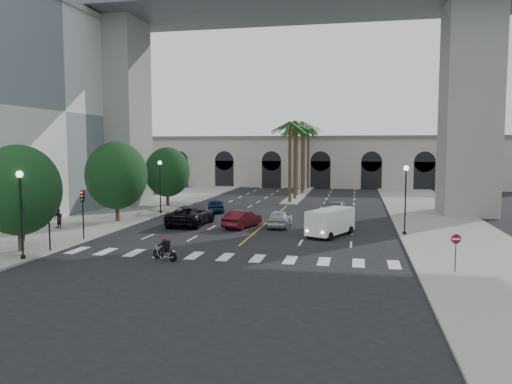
# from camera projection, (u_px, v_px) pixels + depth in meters

# --- Properties ---
(ground) EXTENTS (140.00, 140.00, 0.00)m
(ground) POSITION_uv_depth(u_px,v_px,m) (231.00, 252.00, 32.01)
(ground) COLOR black
(ground) RESTS_ON ground
(sidewalk_left) EXTENTS (8.00, 100.00, 0.15)m
(sidewalk_left) POSITION_uv_depth(u_px,v_px,m) (123.00, 214.00, 49.62)
(sidewalk_left) COLOR gray
(sidewalk_left) RESTS_ON ground
(sidewalk_right) EXTENTS (8.00, 100.00, 0.15)m
(sidewalk_right) POSITION_uv_depth(u_px,v_px,m) (440.00, 223.00, 43.65)
(sidewalk_right) COLOR gray
(sidewalk_right) RESTS_ON ground
(median) EXTENTS (2.00, 24.00, 0.20)m
(median) POSITION_uv_depth(u_px,v_px,m) (299.00, 195.00, 69.08)
(median) COLOR gray
(median) RESTS_ON ground
(pier_building) EXTENTS (71.00, 10.50, 8.50)m
(pier_building) POSITION_uv_depth(u_px,v_px,m) (311.00, 161.00, 85.29)
(pier_building) COLOR beige
(pier_building) RESTS_ON ground
(bridge) EXTENTS (75.00, 13.00, 26.00)m
(bridge) POSITION_uv_depth(u_px,v_px,m) (316.00, 32.00, 51.11)
(bridge) COLOR gray
(bridge) RESTS_ON ground
(palm_a) EXTENTS (3.20, 3.20, 10.30)m
(palm_a) POSITION_uv_depth(u_px,v_px,m) (290.00, 126.00, 58.50)
(palm_a) COLOR #47331E
(palm_a) RESTS_ON ground
(palm_b) EXTENTS (3.20, 3.20, 10.60)m
(palm_b) POSITION_uv_depth(u_px,v_px,m) (295.00, 126.00, 62.36)
(palm_b) COLOR #47331E
(palm_b) RESTS_ON ground
(palm_c) EXTENTS (3.20, 3.20, 10.10)m
(palm_c) POSITION_uv_depth(u_px,v_px,m) (297.00, 130.00, 66.36)
(palm_c) COLOR #47331E
(palm_c) RESTS_ON ground
(palm_d) EXTENTS (3.20, 3.20, 10.90)m
(palm_d) POSITION_uv_depth(u_px,v_px,m) (303.00, 126.00, 70.13)
(palm_d) COLOR #47331E
(palm_d) RESTS_ON ground
(palm_e) EXTENTS (3.20, 3.20, 10.40)m
(palm_e) POSITION_uv_depth(u_px,v_px,m) (304.00, 130.00, 74.12)
(palm_e) COLOR #47331E
(palm_e) RESTS_ON ground
(palm_f) EXTENTS (3.20, 3.20, 10.70)m
(palm_f) POSITION_uv_depth(u_px,v_px,m) (308.00, 129.00, 77.94)
(palm_f) COLOR #47331E
(palm_f) RESTS_ON ground
(street_tree_near) EXTENTS (5.20, 5.20, 6.89)m
(street_tree_near) POSITION_uv_depth(u_px,v_px,m) (19.00, 190.00, 31.30)
(street_tree_near) COLOR #382616
(street_tree_near) RESTS_ON ground
(street_tree_mid) EXTENTS (5.44, 5.44, 7.21)m
(street_tree_mid) POSITION_uv_depth(u_px,v_px,m) (117.00, 175.00, 43.97)
(street_tree_mid) COLOR #382616
(street_tree_mid) RESTS_ON ground
(street_tree_far) EXTENTS (5.04, 5.04, 6.68)m
(street_tree_far) POSITION_uv_depth(u_px,v_px,m) (167.00, 172.00, 55.70)
(street_tree_far) COLOR #382616
(street_tree_far) RESTS_ON ground
(lamp_post_left_near) EXTENTS (0.40, 0.40, 5.35)m
(lamp_post_left_near) POSITION_uv_depth(u_px,v_px,m) (21.00, 207.00, 29.10)
(lamp_post_left_near) COLOR black
(lamp_post_left_near) RESTS_ON ground
(lamp_post_left_far) EXTENTS (0.40, 0.40, 5.35)m
(lamp_post_left_far) POSITION_uv_depth(u_px,v_px,m) (160.00, 182.00, 49.59)
(lamp_post_left_far) COLOR black
(lamp_post_left_far) RESTS_ON ground
(lamp_post_right) EXTENTS (0.40, 0.40, 5.35)m
(lamp_post_right) POSITION_uv_depth(u_px,v_px,m) (406.00, 194.00, 37.25)
(lamp_post_right) COLOR black
(lamp_post_right) RESTS_ON ground
(traffic_signal_near) EXTENTS (0.25, 0.18, 3.65)m
(traffic_signal_near) POSITION_uv_depth(u_px,v_px,m) (49.00, 214.00, 31.59)
(traffic_signal_near) COLOR black
(traffic_signal_near) RESTS_ON ground
(traffic_signal_far) EXTENTS (0.25, 0.18, 3.65)m
(traffic_signal_far) POSITION_uv_depth(u_px,v_px,m) (83.00, 206.00, 35.49)
(traffic_signal_far) COLOR black
(traffic_signal_far) RESTS_ON ground
(motorcycle_rider) EXTENTS (1.81, 0.90, 1.40)m
(motorcycle_rider) POSITION_uv_depth(u_px,v_px,m) (165.00, 250.00, 29.59)
(motorcycle_rider) COLOR black
(motorcycle_rider) RESTS_ON ground
(car_a) EXTENTS (1.77, 4.33, 1.47)m
(car_a) POSITION_uv_depth(u_px,v_px,m) (280.00, 218.00, 41.89)
(car_a) COLOR #ACAEB1
(car_a) RESTS_ON ground
(car_b) EXTENTS (2.66, 4.67, 1.46)m
(car_b) POSITION_uv_depth(u_px,v_px,m) (242.00, 219.00, 41.56)
(car_b) COLOR #450D16
(car_b) RESTS_ON ground
(car_c) EXTENTS (2.94, 6.19, 1.71)m
(car_c) POSITION_uv_depth(u_px,v_px,m) (191.00, 215.00, 42.94)
(car_c) COLOR black
(car_c) RESTS_ON ground
(car_d) EXTENTS (3.06, 5.46, 1.49)m
(car_d) POSITION_uv_depth(u_px,v_px,m) (338.00, 208.00, 48.62)
(car_d) COLOR #57585C
(car_d) RESTS_ON ground
(car_e) EXTENTS (2.84, 4.43, 1.41)m
(car_e) POSITION_uv_depth(u_px,v_px,m) (216.00, 205.00, 51.57)
(car_e) COLOR #0E2745
(car_e) RESTS_ON ground
(cargo_van) EXTENTS (3.59, 5.09, 2.04)m
(cargo_van) POSITION_uv_depth(u_px,v_px,m) (330.00, 221.00, 37.59)
(cargo_van) COLOR white
(cargo_van) RESTS_ON ground
(pedestrian_a) EXTENTS (0.65, 0.49, 1.62)m
(pedestrian_a) POSITION_uv_depth(u_px,v_px,m) (22.00, 229.00, 34.92)
(pedestrian_a) COLOR black
(pedestrian_a) RESTS_ON sidewalk_left
(pedestrian_b) EXTENTS (0.97, 0.87, 1.63)m
(pedestrian_b) POSITION_uv_depth(u_px,v_px,m) (58.00, 219.00, 40.20)
(pedestrian_b) COLOR black
(pedestrian_b) RESTS_ON sidewalk_left
(do_not_enter_sign) EXTENTS (0.53, 0.09, 2.16)m
(do_not_enter_sign) POSITION_uv_depth(u_px,v_px,m) (456.00, 245.00, 26.26)
(do_not_enter_sign) COLOR black
(do_not_enter_sign) RESTS_ON ground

